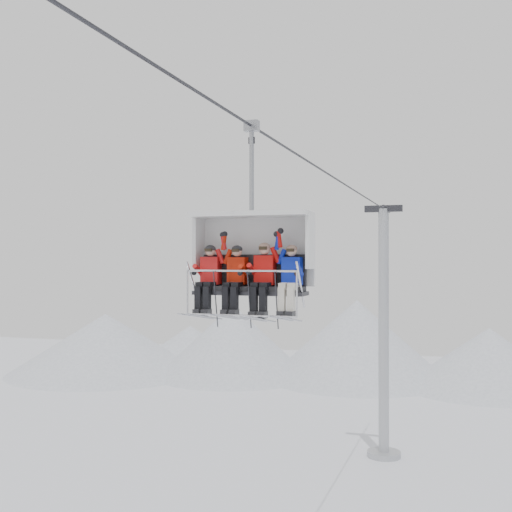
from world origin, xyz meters
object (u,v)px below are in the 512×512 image
(lift_tower_right, at_px, (384,349))
(skier_far_left, at_px, (209,277))
(skier_far_right, at_px, (291,278))
(skier_center_right, at_px, (263,276))
(chairlift_carrier, at_px, (254,252))
(skier_center_left, at_px, (236,277))

(lift_tower_right, distance_m, skier_far_left, 22.92)
(skier_far_right, bearing_deg, skier_far_left, 179.96)
(skier_center_right, relative_size, skier_far_right, 1.00)
(lift_tower_right, bearing_deg, chairlift_carrier, -90.00)
(skier_center_left, relative_size, skier_far_right, 1.00)
(skier_far_left, bearing_deg, lift_tower_right, 87.77)
(skier_far_left, relative_size, skier_center_left, 1.00)
(skier_center_right, bearing_deg, lift_tower_right, 90.79)
(skier_center_left, xyz_separation_m, skier_far_right, (1.16, 0.00, 0.00))
(lift_tower_right, distance_m, skier_center_right, 22.91)
(skier_center_right, xyz_separation_m, skier_far_right, (0.57, -0.01, -0.02))
(chairlift_carrier, height_order, skier_far_left, chairlift_carrier)
(skier_center_left, bearing_deg, lift_tower_right, 89.28)
(skier_far_left, xyz_separation_m, skier_center_right, (1.19, 0.01, 0.02))
(chairlift_carrier, height_order, skier_far_right, chairlift_carrier)
(chairlift_carrier, xyz_separation_m, skier_center_left, (-0.28, -0.32, -0.51))
(lift_tower_right, distance_m, skier_center_left, 22.91)
(chairlift_carrier, relative_size, skier_far_left, 2.36)
(skier_far_left, bearing_deg, skier_center_left, -0.14)
(skier_center_left, bearing_deg, skier_far_left, 179.86)
(lift_tower_right, bearing_deg, skier_center_left, -90.72)
(lift_tower_right, relative_size, skier_center_left, 7.99)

